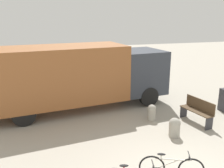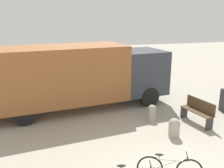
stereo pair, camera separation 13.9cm
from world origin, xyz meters
The scene contains 5 objects.
delivery_truck centered at (-1.54, 6.45, 1.61)m, with size 8.29×3.16×2.90m.
park_bench centered at (2.68, 3.46, 0.53)m, with size 0.64×1.52×0.98m.
bicycle_far centered at (-0.17, 0.51, 0.36)m, with size 1.55×0.73×0.77m.
bollard_near_bench centered at (1.20, 2.67, 0.36)m, with size 0.41×0.41×0.69m.
bollard_far_bench centered at (1.06, 4.24, 0.35)m, with size 0.36×0.36×0.66m.
Camera 2 is at (-3.13, -4.48, 4.16)m, focal length 40.00 mm.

